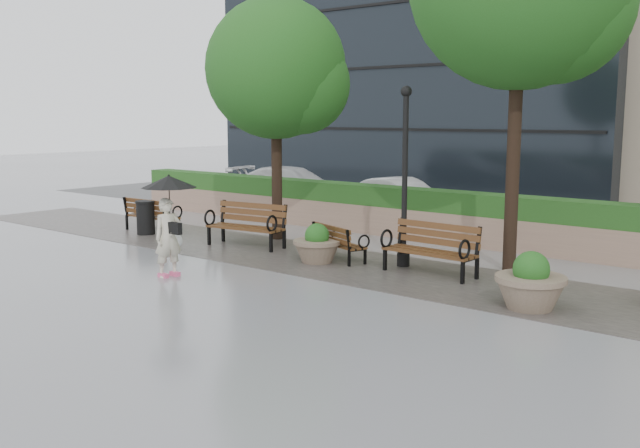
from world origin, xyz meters
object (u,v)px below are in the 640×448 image
Objects in this scene: car_left at (293,186)px; planter_left at (317,247)px; car_right at (401,197)px; bench_3 at (430,260)px; lamppost at (405,189)px; bench_1 at (246,234)px; pedestrian at (169,216)px; bench_0 at (152,222)px; planter_right at (530,287)px; trash_bin at (146,219)px; bench_2 at (339,250)px.

planter_left is at bearing -149.78° from car_left.
car_left is 1.28× the size of car_right.
bench_3 is 0.52× the size of lamppost.
pedestrian is at bearing -78.81° from bench_1.
car_left is at bearing 147.30° from bench_3.
planter_right is at bearing 173.28° from bench_0.
trash_bin is (0.25, -0.41, 0.17)m from bench_0.
car_right is (3.46, 7.70, 0.18)m from trash_bin.
bench_0 is 1.49× the size of planter_right.
planter_right is 4.15m from lamppost.
bench_0 is 8.30m from lamppost.
bench_1 is 2.85m from bench_2.
bench_0 is at bearing 176.90° from planter_left.
planter_right is (2.70, -1.22, 0.08)m from bench_3.
pedestrian reaches higher than planter_left.
planter_right is at bearing -7.47° from planter_left.
trash_bin is at bearing -173.89° from bench_3.
planter_left is at bearing 0.58° from trash_bin.
bench_1 is 2.00× the size of planter_left.
bench_2 is at bearing 179.97° from bench_0.
bench_0 is 1.68× the size of planter_left.
bench_2 is 1.52× the size of planter_left.
bench_2 is (2.84, 0.17, -0.08)m from bench_1.
bench_2 is 1.35× the size of planter_right.
car_left is at bearing 99.41° from trash_bin.
planter_right is at bearing -22.01° from bench_3.
bench_1 is 4.60m from lamppost.
pedestrian is at bearing -161.22° from planter_right.
bench_1 is at bearing 33.25° from pedestrian.
bench_0 is at bearing 163.16° from car_right.
bench_2 is at bearing -166.65° from lamppost.
car_left reaches higher than planter_left.
lamppost is (-0.89, 0.37, 1.40)m from bench_3.
lamppost reaches higher than car_left.
bench_3 reaches higher than trash_bin.
bench_0 is 2.01× the size of trash_bin.
bench_3 is 1.68× the size of planter_right.
pedestrian is (1.18, -3.36, 0.94)m from bench_1.
bench_0 is at bearing 172.10° from bench_1.
planter_right is 11.58m from car_right.
car_right is at bearing 82.55° from bench_1.
bench_3 is at bearing -132.99° from car_right.
planter_left is at bearing 86.98° from bench_2.
trash_bin reaches higher than bench_2.
bench_2 is 5.26m from planter_right.
pedestrian reaches higher than car_left.
bench_3 is at bearing 155.69° from planter_right.
car_left is at bearing 101.06° from car_right.
car_left is at bearing 134.50° from planter_left.
car_left is at bearing 147.08° from planter_right.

